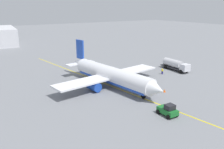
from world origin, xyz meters
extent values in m
plane|color=slate|center=(0.00, 0.00, 0.00)|extent=(400.00, 400.00, 0.00)
cylinder|color=white|center=(0.00, 0.00, 2.90)|extent=(24.51, 7.02, 3.79)
cube|color=#1E47B7|center=(0.00, 0.00, 1.85)|extent=(23.08, 6.16, 1.06)
cone|color=white|center=(13.33, 1.81, 2.90)|extent=(3.82, 4.06, 3.64)
cone|color=white|center=(-14.00, -1.90, 3.28)|extent=(5.10, 3.83, 3.22)
cube|color=#1E47B7|center=(-13.33, -1.81, 7.19)|extent=(3.22, 0.79, 5.20)
cube|color=white|center=(-13.33, -1.81, 3.30)|extent=(3.51, 8.65, 0.24)
cube|color=white|center=(-0.99, -0.13, 2.42)|extent=(8.63, 29.16, 0.36)
cylinder|color=#1E47B7|center=(-0.90, 5.13, 1.17)|extent=(3.45, 2.51, 2.10)
cylinder|color=#1E47B7|center=(0.50, -5.18, 1.17)|extent=(3.45, 2.51, 2.10)
cylinder|color=#4C4C51|center=(10.00, 1.36, 1.15)|extent=(0.24, 0.24, 1.21)
cylinder|color=black|center=(10.00, 1.36, 0.55)|extent=(1.14, 0.54, 1.10)
cylinder|color=#4C4C51|center=(-2.33, 2.31, 1.15)|extent=(0.24, 0.24, 1.21)
cylinder|color=black|center=(-2.33, 2.31, 0.55)|extent=(1.14, 0.54, 1.10)
cylinder|color=#4C4C51|center=(-1.63, -2.85, 1.15)|extent=(0.24, 0.24, 1.21)
cylinder|color=black|center=(-1.63, -2.85, 0.55)|extent=(1.14, 0.54, 1.10)
cube|color=#2D2D33|center=(-2.68, 24.08, 0.70)|extent=(9.50, 2.94, 0.30)
cube|color=silver|center=(1.61, 23.88, 1.65)|extent=(2.11, 2.49, 2.00)
cube|color=black|center=(2.51, 23.84, 2.05)|extent=(0.25, 2.01, 0.90)
cylinder|color=silver|center=(-3.28, 24.11, 2.00)|extent=(6.69, 2.61, 2.30)
cylinder|color=black|center=(1.27, 25.15, 0.55)|extent=(1.12, 0.40, 1.10)
cylinder|color=black|center=(1.15, 22.65, 0.55)|extent=(1.12, 0.40, 1.10)
cylinder|color=black|center=(-4.93, 25.44, 0.55)|extent=(1.12, 0.40, 1.10)
cylinder|color=black|center=(-5.04, 22.94, 0.55)|extent=(1.12, 0.40, 1.10)
cube|color=#196B28|center=(18.38, -0.20, 0.85)|extent=(3.66, 2.10, 0.90)
cube|color=black|center=(18.88, -0.22, 1.75)|extent=(1.45, 1.64, 0.90)
cylinder|color=black|center=(17.05, -1.17, 0.40)|extent=(0.81, 0.32, 0.80)
cylinder|color=black|center=(17.11, 0.83, 0.40)|extent=(0.81, 0.32, 0.80)
cylinder|color=black|center=(19.65, -1.24, 0.40)|extent=(0.81, 0.32, 0.80)
cylinder|color=black|center=(19.71, 0.76, 0.40)|extent=(0.81, 0.32, 0.80)
cube|color=navy|center=(-1.27, 17.83, 0.42)|extent=(0.53, 0.48, 0.85)
cube|color=yellow|center=(-1.27, 17.83, 1.15)|extent=(0.62, 0.55, 0.60)
sphere|color=tan|center=(-1.27, 17.83, 1.59)|extent=(0.24, 0.24, 0.24)
cone|color=#F2590F|center=(9.64, 7.81, 0.33)|extent=(0.60, 0.60, 0.67)
cube|color=yellow|center=(0.00, 0.00, 0.01)|extent=(81.81, 11.42, 0.01)
camera|label=1|loc=(45.30, -29.33, 18.75)|focal=38.04mm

